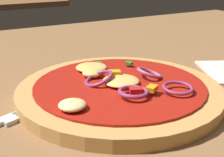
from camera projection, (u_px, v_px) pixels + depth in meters
The scene contains 2 objects.
dining_table at pixel (126, 93), 0.47m from camera, with size 1.47×1.02×0.03m.
pizza at pixel (119, 90), 0.42m from camera, with size 0.27×0.27×0.04m.
Camera 1 is at (-0.23, -0.36, 0.20)m, focal length 49.76 mm.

